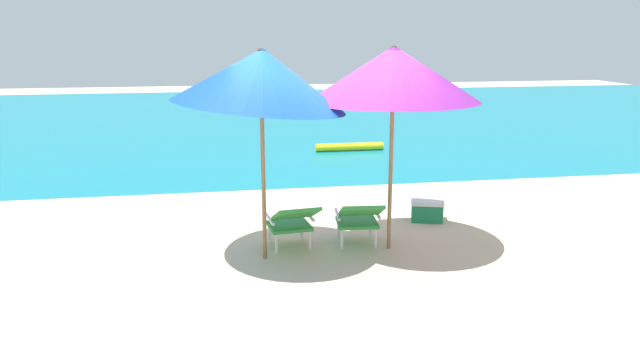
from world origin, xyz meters
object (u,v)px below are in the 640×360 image
swim_buoy (349,147)px  lounge_chair_left (292,221)px  beach_umbrella_left (261,78)px  lounge_chair_right (359,217)px  cooler_box (427,210)px  beach_umbrella_right (393,74)px

swim_buoy → lounge_chair_left: lounge_chair_left is taller
swim_buoy → beach_umbrella_left: beach_umbrella_left is taller
lounge_chair_left → lounge_chair_right: 0.86m
lounge_chair_left → lounge_chair_right: (0.86, -0.01, 0.00)m
beach_umbrella_left → cooler_box: beach_umbrella_left is taller
beach_umbrella_right → cooler_box: beach_umbrella_right is taller
lounge_chair_left → cooler_box: lounge_chair_left is taller
cooler_box → lounge_chair_left: bearing=-156.6°
lounge_chair_right → beach_umbrella_right: (0.37, -0.10, 1.82)m
lounge_chair_left → beach_umbrella_left: size_ratio=0.36×
swim_buoy → beach_umbrella_right: bearing=-98.0°
lounge_chair_right → beach_umbrella_left: (-1.22, -0.19, 1.80)m
cooler_box → lounge_chair_right: bearing=-143.6°
beach_umbrella_left → cooler_box: 3.39m
swim_buoy → beach_umbrella_right: size_ratio=0.57×
swim_buoy → cooler_box: size_ratio=2.95×
lounge_chair_left → lounge_chair_right: bearing=-0.7°
lounge_chair_left → swim_buoy: bearing=71.4°
lounge_chair_right → beach_umbrella_right: 1.86m
lounge_chair_left → beach_umbrella_left: bearing=-151.6°
swim_buoy → lounge_chair_right: size_ratio=1.74×
lounge_chair_right → cooler_box: lounge_chair_right is taller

